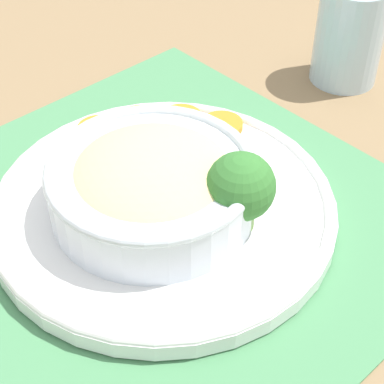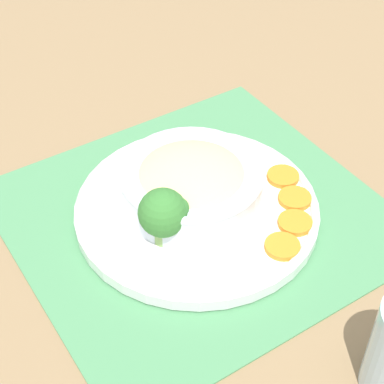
# 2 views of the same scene
# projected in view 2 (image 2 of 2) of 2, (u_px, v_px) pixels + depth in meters

# --- Properties ---
(ground_plane) EXTENTS (4.00, 4.00, 0.00)m
(ground_plane) POSITION_uv_depth(u_px,v_px,m) (197.00, 216.00, 0.82)
(ground_plane) COLOR #8C704C
(placemat) EXTENTS (0.46, 0.43, 0.00)m
(placemat) POSITION_uv_depth(u_px,v_px,m) (197.00, 215.00, 0.82)
(placemat) COLOR #4C8C59
(placemat) RESTS_ON ground_plane
(plate) EXTENTS (0.31, 0.31, 0.02)m
(plate) POSITION_uv_depth(u_px,v_px,m) (197.00, 208.00, 0.81)
(plate) COLOR white
(plate) RESTS_ON placemat
(bowl) EXTENTS (0.18, 0.18, 0.06)m
(bowl) POSITION_uv_depth(u_px,v_px,m) (190.00, 183.00, 0.79)
(bowl) COLOR silver
(bowl) RESTS_ON plate
(broccoli_floret) EXTENTS (0.06, 0.06, 0.07)m
(broccoli_floret) POSITION_uv_depth(u_px,v_px,m) (163.00, 214.00, 0.73)
(broccoli_floret) COLOR #84AD5B
(broccoli_floret) RESTS_ON plate
(carrot_slice_near) EXTENTS (0.04, 0.04, 0.01)m
(carrot_slice_near) POSITION_uv_depth(u_px,v_px,m) (282.00, 246.00, 0.75)
(carrot_slice_near) COLOR orange
(carrot_slice_near) RESTS_ON plate
(carrot_slice_middle) EXTENTS (0.04, 0.04, 0.01)m
(carrot_slice_middle) POSITION_uv_depth(u_px,v_px,m) (295.00, 223.00, 0.78)
(carrot_slice_middle) COLOR orange
(carrot_slice_middle) RESTS_ON plate
(carrot_slice_far) EXTENTS (0.04, 0.04, 0.01)m
(carrot_slice_far) POSITION_uv_depth(u_px,v_px,m) (295.00, 198.00, 0.81)
(carrot_slice_far) COLOR orange
(carrot_slice_far) RESTS_ON plate
(carrot_slice_extra) EXTENTS (0.04, 0.04, 0.01)m
(carrot_slice_extra) POSITION_uv_depth(u_px,v_px,m) (283.00, 176.00, 0.84)
(carrot_slice_extra) COLOR orange
(carrot_slice_extra) RESTS_ON plate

